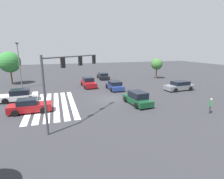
# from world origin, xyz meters

# --- Properties ---
(ground_plane) EXTENTS (117.22, 117.22, 0.00)m
(ground_plane) POSITION_xyz_m (0.00, 0.00, 0.00)
(ground_plane) COLOR #333338
(crosswalk_markings) EXTENTS (11.31, 5.35, 0.01)m
(crosswalk_markings) POSITION_xyz_m (0.00, -7.63, 0.00)
(crosswalk_markings) COLOR silver
(crosswalk_markings) RESTS_ON ground_plane
(traffic_signal_mast) EXTENTS (5.25, 5.25, 6.21)m
(traffic_signal_mast) POSITION_xyz_m (6.03, -6.03, 4.65)
(traffic_signal_mast) COLOR #47474C
(traffic_signal_mast) RESTS_ON ground_plane
(car_0) EXTENTS (4.58, 2.34, 1.61)m
(car_0) POSITION_xyz_m (3.04, 2.26, 0.75)
(car_0) COLOR #144728
(car_0) RESTS_ON ground_plane
(car_1) EXTENTS (4.86, 2.28, 1.68)m
(car_1) POSITION_xyz_m (-8.72, -1.59, 0.76)
(car_1) COLOR maroon
(car_1) RESTS_ON ground_plane
(car_2) EXTENTS (4.33, 2.24, 1.45)m
(car_2) POSITION_xyz_m (-5.17, 2.14, 0.70)
(car_2) COLOR navy
(car_2) RESTS_ON ground_plane
(car_3) EXTENTS (4.94, 2.27, 1.37)m
(car_3) POSITION_xyz_m (-15.88, 3.02, 0.66)
(car_3) COLOR black
(car_3) RESTS_ON ground_plane
(car_4) EXTENTS (1.96, 4.34, 1.48)m
(car_4) POSITION_xyz_m (1.98, -9.84, 0.68)
(car_4) COLOR maroon
(car_4) RESTS_ON ground_plane
(car_5) EXTENTS (2.40, 4.70, 1.50)m
(car_5) POSITION_xyz_m (-3.04, -11.67, 0.70)
(car_5) COLOR silver
(car_5) RESTS_ON ground_plane
(car_6) EXTENTS (2.33, 4.91, 1.50)m
(car_6) POSITION_xyz_m (-1.52, 11.99, 0.72)
(car_6) COLOR gray
(car_6) RESTS_ON ground_plane
(pedestrian) EXTENTS (0.41, 0.41, 1.64)m
(pedestrian) POSITION_xyz_m (8.14, 8.16, 0.91)
(pedestrian) COLOR #38383D
(pedestrian) RESTS_ON ground_plane
(street_light_pole_a) EXTENTS (0.80, 0.36, 7.56)m
(street_light_pole_a) POSITION_xyz_m (-11.38, -12.67, 4.57)
(street_light_pole_a) COLOR slate
(street_light_pole_a) RESTS_ON ground_plane
(tree_corner_b) EXTENTS (2.50, 2.50, 4.46)m
(tree_corner_b) POSITION_xyz_m (-12.76, 14.64, 3.19)
(tree_corner_b) COLOR brown
(tree_corner_b) RESTS_ON ground_plane
(tree_corner_c) EXTENTS (3.85, 3.85, 6.09)m
(tree_corner_c) POSITION_xyz_m (-15.48, -14.98, 4.15)
(tree_corner_c) COLOR brown
(tree_corner_c) RESTS_ON ground_plane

